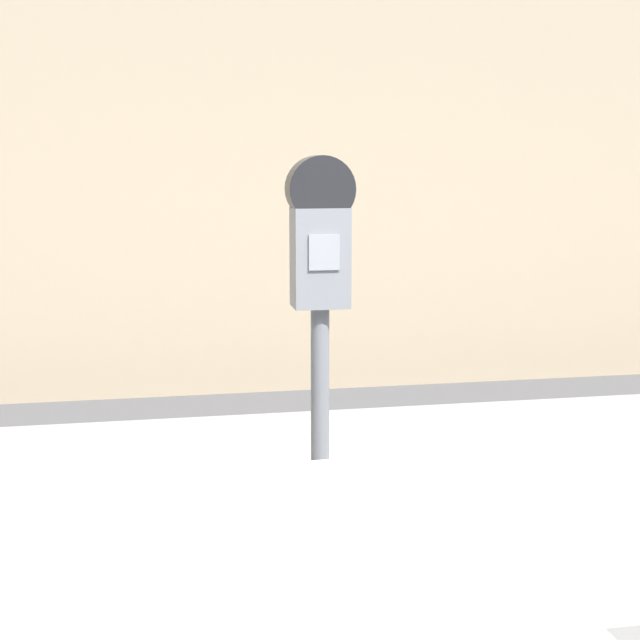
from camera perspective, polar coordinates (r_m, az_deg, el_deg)
sidewalk at (r=4.41m, az=4.60°, el=-11.51°), size 24.00×2.80×0.14m
parking_meter at (r=2.97m, az=0.00°, el=2.11°), size 0.22×0.15×1.57m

